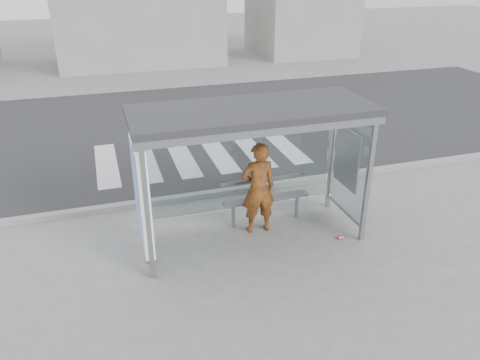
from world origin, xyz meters
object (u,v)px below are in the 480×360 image
object	(u,v)px
soda_can	(340,238)
person	(258,188)
bench	(265,198)
bus_shelter	(231,143)

from	to	relation	value
soda_can	person	bearing A→B (deg)	150.78
person	bench	xyz separation A→B (m)	(0.26, 0.28, -0.39)
person	bench	size ratio (longest dim) A/B	1.05
person	bench	bearing A→B (deg)	-132.08
person	soda_can	distance (m)	1.86
soda_can	bus_shelter	bearing A→B (deg)	162.48
bus_shelter	soda_can	xyz separation A→B (m)	(2.00, -0.63, -1.95)
bus_shelter	soda_can	world-z (taller)	bus_shelter
person	bench	distance (m)	0.55
soda_can	bench	bearing A→B (deg)	137.05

